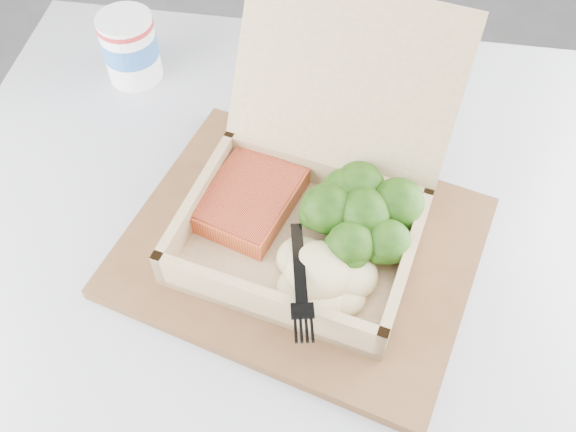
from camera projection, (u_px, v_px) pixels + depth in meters
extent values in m
plane|color=gray|center=(366.00, 336.00, 1.40)|extent=(4.00, 4.00, 0.00)
cylinder|color=black|center=(286.00, 406.00, 0.95)|extent=(0.08, 0.08, 0.70)
cube|color=#A5A8AF|center=(285.00, 280.00, 0.66)|extent=(1.02, 1.02, 0.03)
cube|color=brown|center=(301.00, 247.00, 0.66)|extent=(0.44, 0.42, 0.01)
cube|color=tan|center=(297.00, 245.00, 0.64)|extent=(0.28, 0.27, 0.01)
cube|color=tan|center=(198.00, 204.00, 0.65)|extent=(0.10, 0.15, 0.05)
cube|color=tan|center=(405.00, 269.00, 0.61)|extent=(0.10, 0.15, 0.05)
cube|color=tan|center=(266.00, 305.00, 0.58)|extent=(0.20, 0.13, 0.05)
cube|color=tan|center=(325.00, 175.00, 0.67)|extent=(0.20, 0.13, 0.05)
cube|color=tan|center=(345.00, 78.00, 0.63)|extent=(0.24, 0.20, 0.16)
cube|color=#E3542C|center=(250.00, 199.00, 0.66)|extent=(0.13, 0.14, 0.02)
ellipsoid|color=beige|center=(319.00, 271.00, 0.60)|extent=(0.11, 0.09, 0.04)
cube|color=black|center=(296.00, 218.00, 0.62)|extent=(0.03, 0.10, 0.02)
cube|color=black|center=(300.00, 283.00, 0.57)|extent=(0.03, 0.04, 0.01)
cylinder|color=white|center=(130.00, 48.00, 0.79)|extent=(0.07, 0.07, 0.09)
cylinder|color=#3064B6|center=(130.00, 45.00, 0.79)|extent=(0.07, 0.07, 0.03)
cylinder|color=#B62329|center=(124.00, 24.00, 0.76)|extent=(0.07, 0.07, 0.01)
cube|color=silver|center=(314.00, 124.00, 0.77)|extent=(0.10, 0.14, 0.00)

